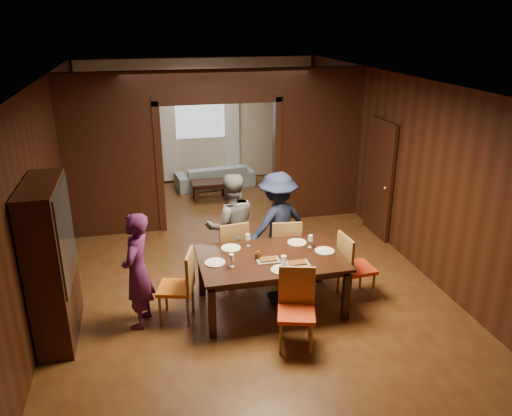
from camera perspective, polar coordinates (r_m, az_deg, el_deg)
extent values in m
plane|color=#4D2815|center=(8.26, -2.22, -5.97)|extent=(9.00, 9.00, 0.00)
cube|color=silver|center=(7.41, -2.54, 14.45)|extent=(5.50, 9.00, 0.02)
cube|color=black|center=(12.03, -6.46, 9.90)|extent=(5.50, 0.02, 2.90)
cube|color=black|center=(7.72, -22.87, 2.02)|extent=(0.02, 9.00, 2.90)
cube|color=black|center=(8.62, 15.95, 4.77)|extent=(0.02, 9.00, 2.90)
cube|color=black|center=(9.21, -16.14, 4.14)|extent=(1.65, 0.15, 2.40)
cube|color=black|center=(9.76, 7.08, 5.74)|extent=(1.65, 0.15, 2.40)
cube|color=black|center=(9.00, -4.46, 13.98)|extent=(5.50, 0.15, 0.50)
cube|color=beige|center=(12.00, -6.44, 9.87)|extent=(5.40, 0.04, 2.85)
imported|color=#4A1A4D|center=(6.47, -13.42, -7.01)|extent=(0.53, 0.65, 1.54)
imported|color=#54545B|center=(7.45, -2.88, -2.12)|extent=(0.83, 0.66, 1.64)
imported|color=#161C38|center=(7.58, 2.46, -1.79)|extent=(1.19, 0.95, 1.61)
imported|color=#94B2C1|center=(11.72, -4.75, 3.67)|extent=(1.87, 0.92, 0.53)
imported|color=black|center=(6.77, 2.67, -4.82)|extent=(0.32, 0.32, 0.08)
cube|color=black|center=(6.85, 1.70, -8.44)|extent=(1.92, 1.19, 0.76)
cube|color=black|center=(10.95, -5.24, 2.05)|extent=(0.80, 0.50, 0.40)
cube|color=black|center=(6.47, -22.34, -5.82)|extent=(0.40, 1.20, 2.00)
cube|color=black|center=(9.13, 13.96, 3.23)|extent=(0.06, 0.90, 2.10)
cube|color=silver|center=(11.93, -6.47, 11.02)|extent=(1.20, 0.03, 1.30)
cube|color=white|center=(11.91, -9.98, 8.62)|extent=(0.35, 0.06, 2.40)
cube|color=white|center=(12.08, -2.78, 9.08)|extent=(0.35, 0.06, 2.40)
cylinder|color=silver|center=(6.52, -4.72, -6.23)|extent=(0.27, 0.27, 0.01)
cylinder|color=white|center=(6.90, -2.89, -4.58)|extent=(0.27, 0.27, 0.01)
cylinder|color=white|center=(7.08, 4.72, -3.94)|extent=(0.27, 0.27, 0.01)
cylinder|color=silver|center=(6.88, 7.85, -4.86)|extent=(0.27, 0.27, 0.01)
cylinder|color=silver|center=(6.34, 2.91, -7.04)|extent=(0.27, 0.27, 0.01)
cube|color=gray|center=(6.55, 1.38, -5.93)|extent=(0.30, 0.20, 0.04)
cube|color=gray|center=(6.48, 4.78, -6.30)|extent=(0.30, 0.20, 0.04)
cylinder|color=silver|center=(6.41, 3.18, -6.05)|extent=(0.07, 0.07, 0.14)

